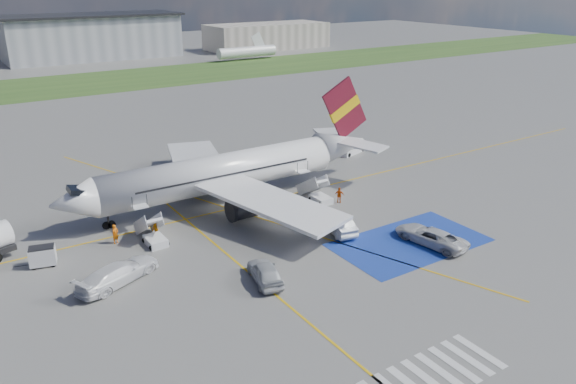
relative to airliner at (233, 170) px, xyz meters
name	(u,v)px	position (x,y,z in m)	size (l,w,h in m)	color
ground	(294,253)	(-1.51, -14.00, -3.39)	(400.00, 400.00, 0.00)	#60605E
grass_strip	(54,86)	(-1.51, 81.00, -3.39)	(400.00, 30.00, 0.01)	#2D4C1E
taxiway_line_main	(230,209)	(-1.51, -2.00, -3.39)	(120.00, 0.20, 0.01)	gold
taxiway_line_cross	(314,327)	(-6.51, -24.00, -3.39)	(0.20, 60.00, 0.01)	gold
taxiway_line_diag	(230,209)	(-1.51, -2.00, -3.39)	(0.20, 60.00, 0.01)	gold
staging_box	(409,242)	(8.49, -18.00, -3.39)	(14.00, 8.00, 0.01)	navy
crosswalk	(434,375)	(-3.31, -32.00, -3.39)	(9.00, 4.00, 0.01)	silver
terminal_centre	(92,37)	(18.49, 121.00, 2.61)	(48.00, 18.00, 12.00)	gray
terminal_east	(267,36)	(73.49, 114.00, 0.61)	(40.00, 16.00, 8.00)	gray
airliner	(233,170)	(0.00, 0.00, 0.00)	(36.81, 32.95, 11.92)	silver
airstairs_fwd	(154,237)	(-11.01, -5.30, -2.77)	(1.90, 5.20, 3.60)	silver
airstairs_aft	(318,196)	(7.49, -5.30, -2.77)	(1.90, 5.20, 3.60)	silver
gpu_cart	(43,257)	(-20.28, -4.35, -2.61)	(2.34, 1.80, 1.74)	silver
belt_loader	(352,151)	(21.62, 6.34, -3.02)	(5.12, 3.03, 1.48)	silver
car_silver_a	(265,272)	(-6.10, -16.77, -2.56)	(1.98, 4.91, 1.67)	#B4B7BC
car_silver_b	(337,224)	(4.36, -12.59, -2.54)	(1.80, 5.16, 1.70)	silver
van_white_a	(431,234)	(9.88, -19.19, -2.40)	(2.43, 5.27, 1.98)	silver
van_white_b	(118,270)	(-15.85, -10.51, -2.31)	(2.25, 5.55, 2.17)	white
crew_fwd	(115,234)	(-13.90, -3.47, -2.48)	(0.66, 0.44, 1.82)	orange
crew_nose	(156,230)	(-10.43, -4.30, -2.61)	(0.76, 0.59, 1.56)	orange
crew_aft	(339,195)	(9.06, -6.92, -2.52)	(1.02, 0.42, 1.74)	#DB570B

